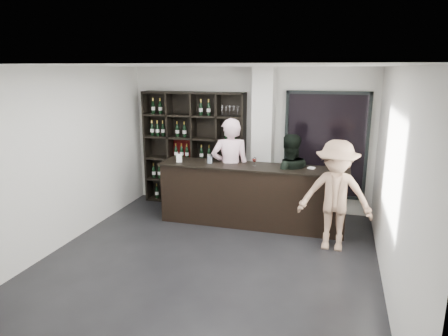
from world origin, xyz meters
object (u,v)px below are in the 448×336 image
(tasting_counter, at_px, (251,195))
(taster_black, at_px, (288,181))
(customer, at_px, (335,196))
(wine_shelf, at_px, (194,149))
(taster_pink, at_px, (230,170))

(tasting_counter, xyz_separation_m, taster_black, (0.65, 0.16, 0.29))
(tasting_counter, xyz_separation_m, customer, (1.50, -0.64, 0.33))
(wine_shelf, relative_size, taster_black, 1.39)
(tasting_counter, bearing_deg, wine_shelf, 148.59)
(wine_shelf, distance_m, customer, 3.33)
(tasting_counter, relative_size, taster_pink, 1.74)
(wine_shelf, bearing_deg, taster_pink, -35.56)
(tasting_counter, height_order, customer, customer)
(tasting_counter, height_order, taster_pink, taster_pink)
(wine_shelf, xyz_separation_m, customer, (2.95, -1.52, -0.30))
(tasting_counter, distance_m, customer, 1.66)
(tasting_counter, relative_size, customer, 1.92)
(taster_black, distance_m, customer, 1.17)
(tasting_counter, distance_m, taster_pink, 0.64)
(tasting_counter, xyz_separation_m, taster_pink, (-0.45, 0.16, 0.42))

